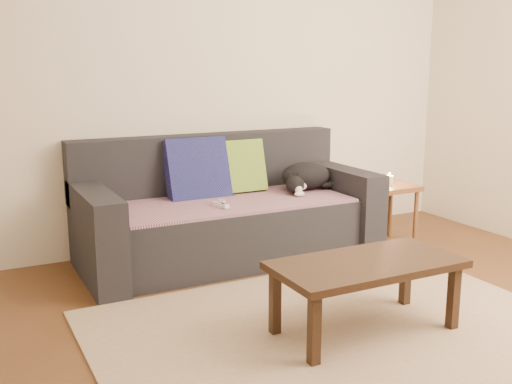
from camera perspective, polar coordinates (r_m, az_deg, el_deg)
ground at (r=3.16m, az=9.44°, el=-14.01°), size 4.50×4.50×0.00m
back_wall at (r=4.60m, az=-5.20°, el=10.99°), size 4.50×0.04×2.60m
sofa at (r=4.34m, az=-2.83°, el=-2.27°), size 2.10×0.94×0.87m
throw_blanket at (r=4.23m, az=-2.34°, el=-0.96°), size 1.66×0.74×0.02m
cushion_navy at (r=4.36m, az=-5.62°, el=2.08°), size 0.46×0.25×0.47m
cushion_green at (r=4.50m, az=-1.59°, el=2.43°), size 0.39×0.20×0.40m
cat at (r=4.58m, az=4.71°, el=1.44°), size 0.48×0.37×0.21m
wii_remote_a at (r=4.03m, az=-3.42°, el=-1.25°), size 0.07×0.15×0.03m
wii_remote_b at (r=4.07m, az=-3.17°, el=-1.11°), size 0.08×0.15×0.03m
side_table at (r=4.76m, az=12.50°, el=-0.27°), size 0.38×0.38×0.47m
candle at (r=4.74m, az=12.57°, el=1.15°), size 0.06×0.06×0.09m
rug at (r=3.26m, az=7.85°, el=-12.93°), size 2.50×1.80×0.01m
coffee_table at (r=3.15m, az=10.46°, el=-7.32°), size 0.98×0.49×0.39m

